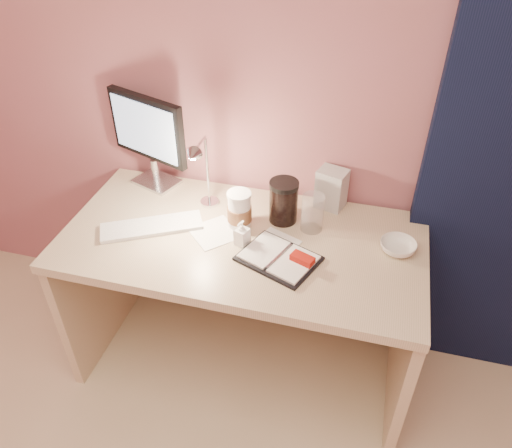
% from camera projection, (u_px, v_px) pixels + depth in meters
% --- Properties ---
extents(desk, '(1.40, 0.70, 0.73)m').
position_uv_depth(desk, '(248.00, 269.00, 2.12)').
color(desk, '#C8B08E').
rests_on(desk, ground).
extents(monitor, '(0.37, 0.19, 0.41)m').
position_uv_depth(monitor, '(150.00, 133.00, 2.09)').
color(monitor, silver).
rests_on(monitor, desk).
extents(keyboard, '(0.40, 0.29, 0.02)m').
position_uv_depth(keyboard, '(152.00, 226.00, 1.97)').
color(keyboard, white).
rests_on(keyboard, desk).
extents(planner, '(0.33, 0.29, 0.04)m').
position_uv_depth(planner, '(281.00, 258.00, 1.82)').
color(planner, black).
rests_on(planner, desk).
extents(paper_a, '(0.24, 0.24, 0.00)m').
position_uv_depth(paper_a, '(215.00, 233.00, 1.95)').
color(paper_a, white).
rests_on(paper_a, desk).
extents(paper_b, '(0.20, 0.20, 0.00)m').
position_uv_depth(paper_b, '(275.00, 244.00, 1.90)').
color(paper_b, white).
rests_on(paper_b, desk).
extents(coffee_cup, '(0.10, 0.10, 0.16)m').
position_uv_depth(coffee_cup, '(239.00, 211.00, 1.95)').
color(coffee_cup, white).
rests_on(coffee_cup, desk).
extents(clear_cup, '(0.09, 0.09, 0.15)m').
position_uv_depth(clear_cup, '(312.00, 213.00, 1.93)').
color(clear_cup, white).
rests_on(clear_cup, desk).
extents(bowl, '(0.14, 0.14, 0.04)m').
position_uv_depth(bowl, '(398.00, 247.00, 1.85)').
color(bowl, silver).
rests_on(bowl, desk).
extents(lotion_bottle, '(0.06, 0.06, 0.10)m').
position_uv_depth(lotion_bottle, '(242.00, 233.00, 1.87)').
color(lotion_bottle, white).
rests_on(lotion_bottle, desk).
extents(dark_jar, '(0.11, 0.11, 0.16)m').
position_uv_depth(dark_jar, '(283.00, 203.00, 1.97)').
color(dark_jar, black).
rests_on(dark_jar, desk).
extents(product_box, '(0.13, 0.12, 0.17)m').
position_uv_depth(product_box, '(331.00, 189.00, 2.05)').
color(product_box, silver).
rests_on(product_box, desk).
extents(desk_lamp, '(0.08, 0.20, 0.33)m').
position_uv_depth(desk_lamp, '(200.00, 171.00, 1.92)').
color(desk_lamp, silver).
rests_on(desk_lamp, desk).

